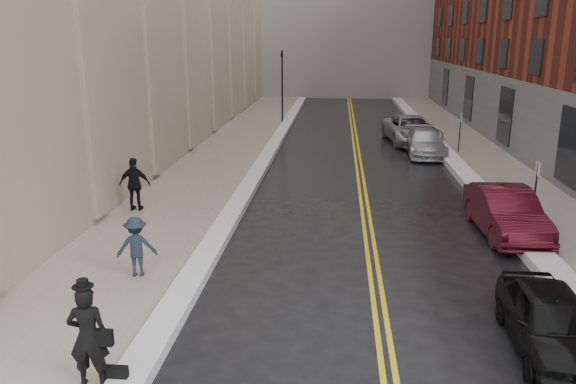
% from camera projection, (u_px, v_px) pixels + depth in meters
% --- Properties ---
extents(ground, '(160.00, 160.00, 0.00)m').
position_uv_depth(ground, '(264.00, 342.00, 11.64)').
color(ground, black).
rests_on(ground, ground).
extents(sidewalk_left, '(4.00, 64.00, 0.15)m').
position_uv_depth(sidewalk_left, '(215.00, 165.00, 27.36)').
color(sidewalk_left, gray).
rests_on(sidewalk_left, ground).
extents(sidewalk_right, '(3.00, 64.00, 0.15)m').
position_uv_depth(sidewalk_right, '(499.00, 171.00, 26.20)').
color(sidewalk_right, gray).
rests_on(sidewalk_right, ground).
extents(lane_stripe_a, '(0.12, 64.00, 0.01)m').
position_uv_depth(lane_stripe_a, '(357.00, 169.00, 26.79)').
color(lane_stripe_a, gold).
rests_on(lane_stripe_a, ground).
extents(lane_stripe_b, '(0.12, 64.00, 0.01)m').
position_uv_depth(lane_stripe_b, '(362.00, 169.00, 26.77)').
color(lane_stripe_b, gold).
rests_on(lane_stripe_b, ground).
extents(snow_ridge_left, '(0.70, 60.80, 0.26)m').
position_uv_depth(snow_ridge_left, '(262.00, 165.00, 27.15)').
color(snow_ridge_left, silver).
rests_on(snow_ridge_left, ground).
extents(snow_ridge_right, '(0.85, 60.80, 0.30)m').
position_uv_depth(snow_ridge_right, '(459.00, 168.00, 26.34)').
color(snow_ridge_right, silver).
rests_on(snow_ridge_right, ground).
extents(traffic_signal, '(0.18, 0.15, 5.20)m').
position_uv_depth(traffic_signal, '(282.00, 81.00, 39.83)').
color(traffic_signal, black).
rests_on(traffic_signal, ground).
extents(parking_sign_near, '(0.06, 0.35, 2.23)m').
position_uv_depth(parking_sign_near, '(535.00, 188.00, 18.27)').
color(parking_sign_near, black).
rests_on(parking_sign_near, ground).
extents(parking_sign_far, '(0.06, 0.35, 2.23)m').
position_uv_depth(parking_sign_far, '(460.00, 130.00, 29.79)').
color(parking_sign_far, black).
rests_on(parking_sign_far, ground).
extents(car_black, '(1.73, 3.93, 1.32)m').
position_uv_depth(car_black, '(551.00, 321.00, 11.15)').
color(car_black, black).
rests_on(car_black, ground).
extents(car_maroon, '(1.79, 4.64, 1.51)m').
position_uv_depth(car_maroon, '(506.00, 212.00, 17.78)').
color(car_maroon, '#420B14').
rests_on(car_maroon, ground).
extents(car_silver_near, '(1.91, 4.70, 1.36)m').
position_uv_depth(car_silver_near, '(425.00, 142.00, 29.86)').
color(car_silver_near, '#B2B3BA').
rests_on(car_silver_near, ground).
extents(car_silver_far, '(3.28, 6.04, 1.61)m').
position_uv_depth(car_silver_far, '(411.00, 130.00, 33.17)').
color(car_silver_far, '#9E9FA6').
rests_on(car_silver_far, ground).
extents(pedestrian_main, '(0.75, 0.55, 1.90)m').
position_uv_depth(pedestrian_main, '(88.00, 337.00, 9.72)').
color(pedestrian_main, black).
rests_on(pedestrian_main, sidewalk_left).
extents(pedestrian_b, '(1.14, 0.83, 1.57)m').
position_uv_depth(pedestrian_b, '(136.00, 246.00, 14.37)').
color(pedestrian_b, '#1B2332').
rests_on(pedestrian_b, sidewalk_left).
extents(pedestrian_c, '(1.11, 0.47, 1.89)m').
position_uv_depth(pedestrian_c, '(135.00, 184.00, 19.78)').
color(pedestrian_c, black).
rests_on(pedestrian_c, sidewalk_left).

